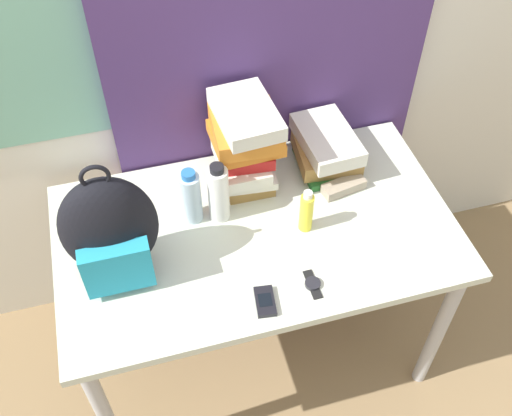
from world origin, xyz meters
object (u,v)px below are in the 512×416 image
Objects in this scene: cell_phone at (265,301)px; sunglasses_case at (344,187)px; sunscreen_bottle at (306,212)px; wristwatch at (313,284)px; sports_bottle at (218,193)px; backpack at (110,231)px; water_bottle at (191,197)px; book_stack_left at (245,143)px; book_stack_center at (326,149)px.

sunglasses_case reaches higher than cell_phone.
sunscreen_bottle is 0.32m from cell_phone.
wristwatch is (-0.23, -0.34, -0.01)m from sunglasses_case.
cell_phone is (0.05, -0.36, -0.10)m from sports_bottle.
backpack is 2.07× the size of water_bottle.
sports_bottle reaches higher than sunscreen_bottle.
book_stack_left reaches higher than cell_phone.
sports_bottle is at bearing 120.86° from wristwatch.
water_bottle is (-0.21, -0.12, -0.07)m from book_stack_left.
backpack reaches higher than water_bottle.
cell_phone is at bearing -126.17° from book_stack_center.
backpack is at bearing 148.75° from cell_phone.
cell_phone is 0.52m from sunglasses_case.
sunglasses_case is (0.18, 0.12, -0.06)m from sunscreen_bottle.
book_stack_left is at bearing -179.92° from book_stack_center.
cell_phone is 0.67× the size of sunglasses_case.
sports_bottle is at bearing -132.55° from book_stack_left.
water_bottle is at bearing -150.53° from book_stack_left.
water_bottle is at bearing 169.37° from sports_bottle.
cell_phone is (-0.07, -0.49, -0.16)m from book_stack_left.
water_bottle is 0.47m from wristwatch.
backpack is at bearing 158.57° from wristwatch.
sunscreen_bottle is 0.22m from sunglasses_case.
sunscreen_bottle reaches higher than book_stack_center.
book_stack_left is 0.51m from wristwatch.
wristwatch is (-0.21, -0.47, -0.07)m from book_stack_center.
backpack is 0.48m from cell_phone.
backpack is 4.05× the size of cell_phone.
backpack is 2.70× the size of sunglasses_case.
wristwatch is (0.54, -0.21, -0.17)m from backpack.
sports_bottle reaches higher than water_bottle.
book_stack_left is 1.94× the size of sunscreen_bottle.
sports_bottle is 0.28m from sunscreen_bottle.
sunscreen_bottle is (0.59, 0.00, -0.10)m from backpack.
water_bottle is 1.96× the size of cell_phone.
book_stack_left is 0.19m from sports_bottle.
wristwatch is (0.15, 0.02, -0.00)m from cell_phone.
cell_phone is at bearing -98.49° from book_stack_left.
backpack is 1.90× the size of sports_bottle.
book_stack_center is 0.51m from water_bottle.
water_bottle reaches higher than cell_phone.
cell_phone is (-0.20, -0.24, -0.07)m from sunscreen_bottle.
wristwatch is (0.29, -0.35, -0.09)m from water_bottle.
sports_bottle is 0.41m from wristwatch.
sunglasses_case is (0.77, 0.12, -0.16)m from backpack.
water_bottle is at bearing 178.04° from sunglasses_case.
sports_bottle is at bearing 20.45° from backpack.
sunglasses_case is (0.02, -0.14, -0.06)m from book_stack_center.
sports_bottle reaches higher than sunglasses_case.
sports_bottle is 0.44m from sunglasses_case.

